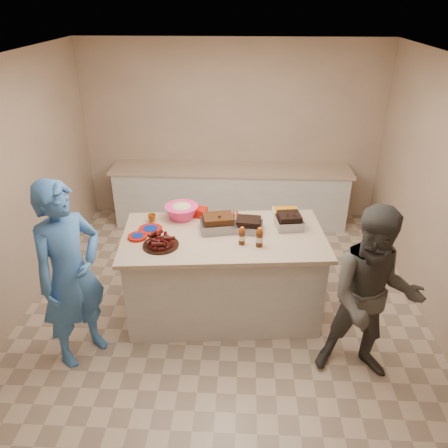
{
  "coord_description": "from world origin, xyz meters",
  "views": [
    {
      "loc": [
        0.21,
        -3.98,
        3.22
      ],
      "look_at": [
        0.01,
        0.03,
        1.1
      ],
      "focal_mm": 35.0,
      "sensor_mm": 36.0,
      "label": 1
    }
  ],
  "objects_px": {
    "island": "(224,310)",
    "coleslaw_bowl": "(182,218)",
    "bbq_bottle_a": "(242,244)",
    "guest_blue": "(86,351)",
    "plastic_cup": "(152,222)",
    "guest_gray": "(358,370)",
    "bbq_bottle_b": "(259,246)",
    "roasting_pan": "(289,227)",
    "rib_platter": "(161,246)",
    "mustard_bottle": "(206,230)"
  },
  "relations": [
    {
      "from": "bbq_bottle_a",
      "to": "guest_blue",
      "type": "distance_m",
      "value": 1.93
    },
    {
      "from": "bbq_bottle_b",
      "to": "roasting_pan",
      "type": "bearing_deg",
      "value": 51.73
    },
    {
      "from": "bbq_bottle_b",
      "to": "plastic_cup",
      "type": "distance_m",
      "value": 1.26
    },
    {
      "from": "rib_platter",
      "to": "guest_gray",
      "type": "bearing_deg",
      "value": -16.2
    },
    {
      "from": "island",
      "to": "guest_blue",
      "type": "relative_size",
      "value": 1.13
    },
    {
      "from": "roasting_pan",
      "to": "coleslaw_bowl",
      "type": "distance_m",
      "value": 1.19
    },
    {
      "from": "coleslaw_bowl",
      "to": "guest_blue",
      "type": "distance_m",
      "value": 1.71
    },
    {
      "from": "roasting_pan",
      "to": "bbq_bottle_a",
      "type": "distance_m",
      "value": 0.63
    },
    {
      "from": "guest_blue",
      "to": "coleslaw_bowl",
      "type": "bearing_deg",
      "value": -3.86
    },
    {
      "from": "coleslaw_bowl",
      "to": "guest_gray",
      "type": "xyz_separation_m",
      "value": [
        1.83,
        -1.18,
        -1.0
      ]
    },
    {
      "from": "island",
      "to": "roasting_pan",
      "type": "distance_m",
      "value": 1.23
    },
    {
      "from": "bbq_bottle_b",
      "to": "coleslaw_bowl",
      "type": "bearing_deg",
      "value": 146.14
    },
    {
      "from": "mustard_bottle",
      "to": "plastic_cup",
      "type": "height_order",
      "value": "mustard_bottle"
    },
    {
      "from": "rib_platter",
      "to": "plastic_cup",
      "type": "xyz_separation_m",
      "value": [
        -0.19,
        0.51,
        0.0
      ]
    },
    {
      "from": "coleslaw_bowl",
      "to": "bbq_bottle_a",
      "type": "relative_size",
      "value": 1.98
    },
    {
      "from": "coleslaw_bowl",
      "to": "mustard_bottle",
      "type": "xyz_separation_m",
      "value": [
        0.3,
        -0.26,
        0.0
      ]
    },
    {
      "from": "coleslaw_bowl",
      "to": "guest_gray",
      "type": "distance_m",
      "value": 2.4
    },
    {
      "from": "coleslaw_bowl",
      "to": "guest_gray",
      "type": "height_order",
      "value": "coleslaw_bowl"
    },
    {
      "from": "guest_gray",
      "to": "plastic_cup",
      "type": "bearing_deg",
      "value": 159.22
    },
    {
      "from": "plastic_cup",
      "to": "coleslaw_bowl",
      "type": "bearing_deg",
      "value": 17.83
    },
    {
      "from": "bbq_bottle_b",
      "to": "mustard_bottle",
      "type": "relative_size",
      "value": 1.65
    },
    {
      "from": "island",
      "to": "plastic_cup",
      "type": "xyz_separation_m",
      "value": [
        -0.8,
        0.25,
        1.0
      ]
    },
    {
      "from": "roasting_pan",
      "to": "mustard_bottle",
      "type": "height_order",
      "value": "mustard_bottle"
    },
    {
      "from": "island",
      "to": "guest_gray",
      "type": "relative_size",
      "value": 1.22
    },
    {
      "from": "rib_platter",
      "to": "plastic_cup",
      "type": "bearing_deg",
      "value": 110.25
    },
    {
      "from": "island",
      "to": "rib_platter",
      "type": "relative_size",
      "value": 5.82
    },
    {
      "from": "island",
      "to": "guest_gray",
      "type": "xyz_separation_m",
      "value": [
        1.35,
        -0.83,
        0.0
      ]
    },
    {
      "from": "coleslaw_bowl",
      "to": "bbq_bottle_a",
      "type": "xyz_separation_m",
      "value": [
        0.68,
        -0.54,
        0.0
      ]
    },
    {
      "from": "rib_platter",
      "to": "bbq_bottle_a",
      "type": "bearing_deg",
      "value": 5.38
    },
    {
      "from": "coleslaw_bowl",
      "to": "mustard_bottle",
      "type": "height_order",
      "value": "coleslaw_bowl"
    },
    {
      "from": "island",
      "to": "bbq_bottle_a",
      "type": "relative_size",
      "value": 11.15
    },
    {
      "from": "guest_gray",
      "to": "guest_blue",
      "type": "bearing_deg",
      "value": -176.46
    },
    {
      "from": "plastic_cup",
      "to": "guest_gray",
      "type": "xyz_separation_m",
      "value": [
        2.15,
        -1.08,
        -1.0
      ]
    },
    {
      "from": "coleslaw_bowl",
      "to": "bbq_bottle_a",
      "type": "distance_m",
      "value": 0.86
    },
    {
      "from": "rib_platter",
      "to": "mustard_bottle",
      "type": "distance_m",
      "value": 0.55
    },
    {
      "from": "roasting_pan",
      "to": "coleslaw_bowl",
      "type": "height_order",
      "value": "coleslaw_bowl"
    },
    {
      "from": "bbq_bottle_a",
      "to": "guest_gray",
      "type": "xyz_separation_m",
      "value": [
        1.16,
        -0.65,
        -1.0
      ]
    },
    {
      "from": "bbq_bottle_a",
      "to": "bbq_bottle_b",
      "type": "xyz_separation_m",
      "value": [
        0.17,
        -0.03,
        0.0
      ]
    },
    {
      "from": "rib_platter",
      "to": "bbq_bottle_b",
      "type": "xyz_separation_m",
      "value": [
        0.98,
        0.04,
        0.0
      ]
    },
    {
      "from": "roasting_pan",
      "to": "guest_gray",
      "type": "xyz_separation_m",
      "value": [
        0.66,
        -1.02,
        -1.0
      ]
    },
    {
      "from": "roasting_pan",
      "to": "guest_gray",
      "type": "bearing_deg",
      "value": -65.8
    },
    {
      "from": "coleslaw_bowl",
      "to": "plastic_cup",
      "type": "height_order",
      "value": "coleslaw_bowl"
    },
    {
      "from": "island",
      "to": "plastic_cup",
      "type": "height_order",
      "value": "plastic_cup"
    },
    {
      "from": "guest_gray",
      "to": "bbq_bottle_b",
      "type": "bearing_deg",
      "value": 154.04
    },
    {
      "from": "coleslaw_bowl",
      "to": "rib_platter",
      "type": "bearing_deg",
      "value": -101.71
    },
    {
      "from": "plastic_cup",
      "to": "guest_blue",
      "type": "bearing_deg",
      "value": -120.47
    },
    {
      "from": "coleslaw_bowl",
      "to": "bbq_bottle_b",
      "type": "bearing_deg",
      "value": -33.86
    },
    {
      "from": "plastic_cup",
      "to": "bbq_bottle_b",
      "type": "bearing_deg",
      "value": -21.9
    },
    {
      "from": "island",
      "to": "coleslaw_bowl",
      "type": "height_order",
      "value": "coleslaw_bowl"
    },
    {
      "from": "roasting_pan",
      "to": "bbq_bottle_a",
      "type": "bearing_deg",
      "value": -151.26
    }
  ]
}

